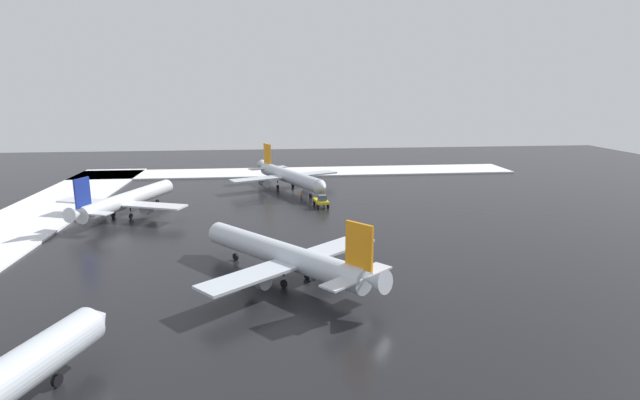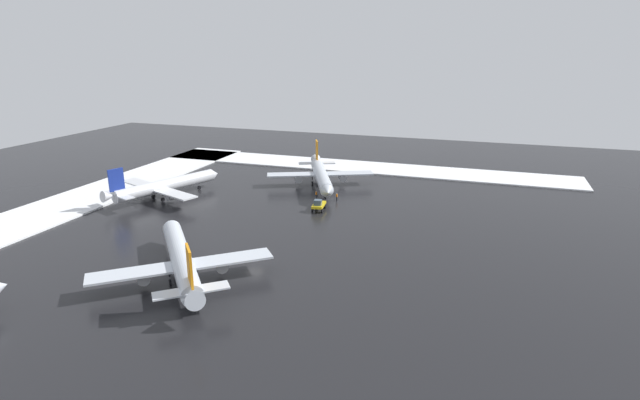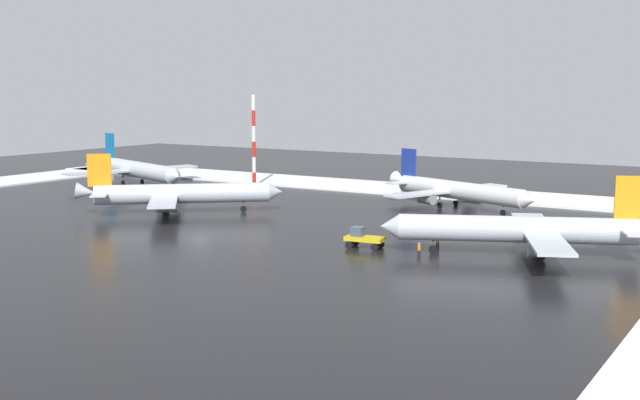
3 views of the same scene
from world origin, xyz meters
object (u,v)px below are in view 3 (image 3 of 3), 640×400
airplane_far_rear (178,194)px  ground_crew_mid_apron (419,249)px  ground_crew_beside_wing (438,242)px  antenna_mast (254,142)px  pushback_tug (363,237)px  airplane_parked_portside (137,169)px  airplane_parked_starboard (523,229)px  airplane_foreground_jet (456,190)px

airplane_far_rear → ground_crew_mid_apron: (-44.31, 9.94, -2.06)m
ground_crew_beside_wing → antenna_mast: (53.41, -36.50, 7.81)m
ground_crew_beside_wing → antenna_mast: size_ratio=0.10×
pushback_tug → airplane_parked_portside: bearing=-31.4°
airplane_far_rear → antenna_mast: bearing=65.8°
airplane_parked_starboard → pushback_tug: 18.34m
airplane_parked_starboard → pushback_tug: (17.44, 5.38, -1.78)m
antenna_mast → airplane_far_rear: bearing=105.9°
ground_crew_mid_apron → airplane_parked_starboard: bearing=85.8°
airplane_parked_starboard → airplane_far_rear: bearing=-27.4°
airplane_foreground_jet → ground_crew_beside_wing: 33.85m
airplane_far_rear → airplane_foreground_jet: (-33.65, -26.91, -0.13)m
airplane_foreground_jet → antenna_mast: bearing=-165.1°
airplane_parked_starboard → airplane_foreground_jet: airplane_parked_starboard is taller
antenna_mast → airplane_foreground_jet: bearing=174.0°
antenna_mast → ground_crew_mid_apron: bearing=142.2°
pushback_tug → antenna_mast: 60.80m
ground_crew_mid_apron → airplane_parked_portside: bearing=-153.3°
airplane_parked_starboard → airplane_foreground_jet: size_ratio=1.04×
airplane_foreground_jet → ground_crew_mid_apron: size_ratio=16.57×
ground_crew_mid_apron → antenna_mast: 67.86m
ground_crew_mid_apron → pushback_tug: bearing=-140.7°
pushback_tug → ground_crew_beside_wing: pushback_tug is taller
ground_crew_mid_apron → ground_crew_beside_wing: bearing=138.2°
pushback_tug → antenna_mast: size_ratio=0.28×
airplane_parked_starboard → antenna_mast: size_ratio=1.68×
airplane_parked_portside → ground_crew_beside_wing: bearing=-0.3°
airplane_foreground_jet → pushback_tug: 35.49m
airplane_parked_starboard → airplane_parked_portside: 87.43m
ground_crew_mid_apron → antenna_mast: antenna_mast is taller
airplane_parked_portside → ground_crew_mid_apron: size_ratio=18.42×
airplane_parked_starboard → ground_crew_mid_apron: 11.91m
airplane_far_rear → pushback_tug: (-36.37, 8.44, -1.74)m
airplane_parked_starboard → ground_crew_mid_apron: (9.50, 6.88, -2.09)m
airplane_far_rear → airplane_foreground_jet: airplane_far_rear is taller
airplane_parked_starboard → antenna_mast: antenna_mast is taller
antenna_mast → pushback_tug: bearing=138.7°
airplane_foreground_jet → ground_crew_mid_apron: airplane_foreground_jet is taller
pushback_tug → ground_crew_mid_apron: size_ratio=2.82×
airplane_parked_starboard → antenna_mast: bearing=-52.9°
pushback_tug → airplane_foreground_jet: bearing=-92.4°
airplane_parked_starboard → airplane_foreground_jet: bearing=-80.2°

